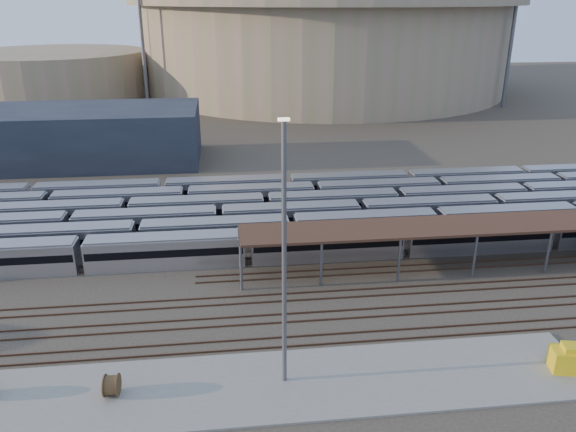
{
  "coord_description": "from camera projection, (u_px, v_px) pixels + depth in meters",
  "views": [
    {
      "loc": [
        -9.22,
        -51.82,
        29.16
      ],
      "look_at": [
        -1.77,
        12.0,
        4.03
      ],
      "focal_mm": 35.0,
      "sensor_mm": 36.0,
      "label": 1
    }
  ],
  "objects": [
    {
      "name": "ground",
      "position": [
        318.0,
        291.0,
        59.55
      ],
      "size": [
        420.0,
        420.0,
        0.0
      ],
      "primitive_type": "plane",
      "color": "#383026",
      "rests_on": "ground"
    },
    {
      "name": "apron",
      "position": [
        287.0,
        384.0,
        45.1
      ],
      "size": [
        50.0,
        9.0,
        0.2
      ],
      "primitive_type": "cube",
      "color": "gray",
      "rests_on": "ground"
    },
    {
      "name": "subway_trains",
      "position": [
        296.0,
        213.0,
        76.02
      ],
      "size": [
        127.55,
        23.9,
        3.6
      ],
      "color": "silver",
      "rests_on": "ground"
    },
    {
      "name": "inspection_shed",
      "position": [
        503.0,
        225.0,
        63.81
      ],
      "size": [
        60.3,
        6.0,
        5.3
      ],
      "color": "#595A5E",
      "rests_on": "ground"
    },
    {
      "name": "empty_tracks",
      "position": [
        326.0,
        315.0,
        54.9
      ],
      "size": [
        170.0,
        9.62,
        0.18
      ],
      "color": "#4C3323",
      "rests_on": "ground"
    },
    {
      "name": "stadium",
      "position": [
        323.0,
        38.0,
        185.76
      ],
      "size": [
        124.0,
        124.0,
        32.5
      ],
      "color": "gray",
      "rests_on": "ground"
    },
    {
      "name": "secondary_arena",
      "position": [
        53.0,
        75.0,
        170.78
      ],
      "size": [
        56.0,
        56.0,
        14.0
      ],
      "primitive_type": "cylinder",
      "color": "gray",
      "rests_on": "ground"
    },
    {
      "name": "service_building",
      "position": [
        85.0,
        136.0,
        104.83
      ],
      "size": [
        42.0,
        20.0,
        10.0
      ],
      "primitive_type": "cube",
      "color": "#1E232D",
      "rests_on": "ground"
    },
    {
      "name": "floodlight_0",
      "position": [
        141.0,
        31.0,
        150.55
      ],
      "size": [
        4.0,
        1.0,
        38.4
      ],
      "color": "#595A5E",
      "rests_on": "ground"
    },
    {
      "name": "floodlight_2",
      "position": [
        513.0,
        31.0,
        152.1
      ],
      "size": [
        4.0,
        1.0,
        38.4
      ],
      "color": "#595A5E",
      "rests_on": "ground"
    },
    {
      "name": "floodlight_3",
      "position": [
        217.0,
        23.0,
        198.96
      ],
      "size": [
        4.0,
        1.0,
        38.4
      ],
      "color": "#595A5E",
      "rests_on": "ground"
    },
    {
      "name": "cable_reel_east",
      "position": [
        112.0,
        385.0,
        43.47
      ],
      "size": [
        1.1,
        1.86,
        1.8
      ],
      "primitive_type": "cylinder",
      "rotation": [
        0.0,
        1.57,
        -0.06
      ],
      "color": "brown",
      "rests_on": "apron"
    },
    {
      "name": "yard_light_pole",
      "position": [
        284.0,
        260.0,
        41.57
      ],
      "size": [
        0.81,
        0.36,
        21.37
      ],
      "color": "#595A5E",
      "rests_on": "apron"
    },
    {
      "name": "yellow_equipment",
      "position": [
        570.0,
        360.0,
        46.41
      ],
      "size": [
        3.38,
        2.51,
        1.9
      ],
      "primitive_type": "cube",
      "rotation": [
        0.0,
        0.0,
        -0.22
      ],
      "color": "gold",
      "rests_on": "apron"
    }
  ]
}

